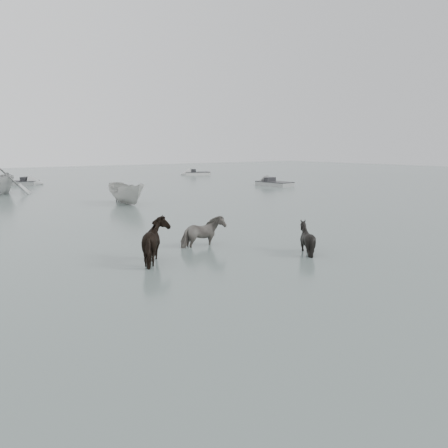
{
  "coord_description": "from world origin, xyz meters",
  "views": [
    {
      "loc": [
        -8.67,
        -10.52,
        3.58
      ],
      "look_at": [
        -0.25,
        1.22,
        1.0
      ],
      "focal_mm": 35.0,
      "sensor_mm": 36.0,
      "label": 1
    }
  ],
  "objects": [
    {
      "name": "boat_small",
      "position": [
        2.31,
        15.33,
        0.76
      ],
      "size": [
        1.52,
        3.94,
        1.51
      ],
      "primitive_type": "imported",
      "rotation": [
        0.0,
        0.0,
        0.01
      ],
      "color": "#B3B3AE",
      "rests_on": "ground"
    },
    {
      "name": "skiff_port",
      "position": [
        18.46,
        19.36,
        0.38
      ],
      "size": [
        2.07,
        4.9,
        0.75
      ],
      "primitive_type": null,
      "rotation": [
        0.0,
        0.0,
        1.67
      ],
      "color": "#969997",
      "rests_on": "ground"
    },
    {
      "name": "pony_dark",
      "position": [
        -2.57,
        1.49,
        0.79
      ],
      "size": [
        1.52,
        1.72,
        1.57
      ],
      "primitive_type": "imported",
      "rotation": [
        0.0,
        0.0,
        1.44
      ],
      "color": "black",
      "rests_on": "ground"
    },
    {
      "name": "pony_black",
      "position": [
        2.09,
        -0.34,
        0.68
      ],
      "size": [
        1.48,
        1.38,
        1.35
      ],
      "primitive_type": "imported",
      "rotation": [
        0.0,
        0.0,
        1.84
      ],
      "color": "black",
      "rests_on": "ground"
    },
    {
      "name": "skiff_mid",
      "position": [
        -0.44,
        34.07,
        0.38
      ],
      "size": [
        4.74,
        3.77,
        0.75
      ],
      "primitive_type": null,
      "rotation": [
        0.0,
        0.0,
        -0.55
      ],
      "color": "gray",
      "rests_on": "ground"
    },
    {
      "name": "ground",
      "position": [
        0.0,
        0.0,
        0.0
      ],
      "size": [
        140.0,
        140.0,
        0.0
      ],
      "primitive_type": "plane",
      "color": "#546461",
      "rests_on": "ground"
    },
    {
      "name": "skiff_star",
      "position": [
        20.88,
        36.48,
        0.38
      ],
      "size": [
        4.61,
        3.21,
        0.75
      ],
      "primitive_type": null,
      "rotation": [
        0.0,
        0.0,
        2.73
      ],
      "color": "silver",
      "rests_on": "ground"
    },
    {
      "name": "pony_pinto",
      "position": [
        -0.27,
        2.51,
        0.7
      ],
      "size": [
        1.67,
        0.78,
        1.4
      ],
      "primitive_type": "imported",
      "rotation": [
        0.0,
        0.0,
        1.59
      ],
      "color": "black",
      "rests_on": "ground"
    }
  ]
}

